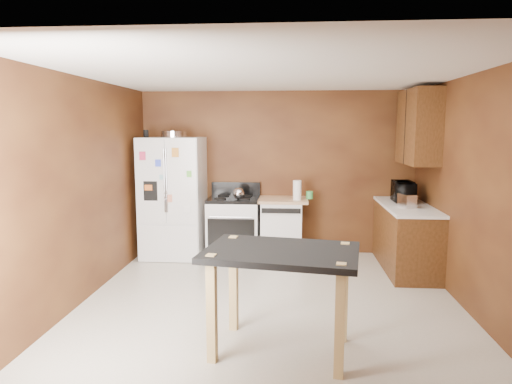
# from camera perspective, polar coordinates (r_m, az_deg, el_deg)

# --- Properties ---
(floor) EXTENTS (4.50, 4.50, 0.00)m
(floor) POSITION_cam_1_polar(r_m,az_deg,el_deg) (5.18, 1.75, -13.95)
(floor) COLOR beige
(floor) RESTS_ON ground
(ceiling) EXTENTS (4.50, 4.50, 0.00)m
(ceiling) POSITION_cam_1_polar(r_m,az_deg,el_deg) (4.84, 1.88, 14.67)
(ceiling) COLOR white
(ceiling) RESTS_ON ground
(wall_back) EXTENTS (4.20, 0.00, 4.20)m
(wall_back) POSITION_cam_1_polar(r_m,az_deg,el_deg) (7.09, 2.65, 2.43)
(wall_back) COLOR brown
(wall_back) RESTS_ON ground
(wall_front) EXTENTS (4.20, 0.00, 4.20)m
(wall_front) POSITION_cam_1_polar(r_m,az_deg,el_deg) (2.65, -0.44, -7.02)
(wall_front) COLOR brown
(wall_front) RESTS_ON ground
(wall_left) EXTENTS (0.00, 4.50, 4.50)m
(wall_left) POSITION_cam_1_polar(r_m,az_deg,el_deg) (5.38, -21.15, 0.11)
(wall_left) COLOR brown
(wall_left) RESTS_ON ground
(wall_right) EXTENTS (0.00, 4.50, 4.50)m
(wall_right) POSITION_cam_1_polar(r_m,az_deg,el_deg) (5.20, 25.58, -0.38)
(wall_right) COLOR brown
(wall_right) RESTS_ON ground
(roasting_pan) EXTENTS (0.38, 0.38, 0.09)m
(roasting_pan) POSITION_cam_1_polar(r_m,az_deg,el_deg) (6.92, -10.22, 7.13)
(roasting_pan) COLOR silver
(roasting_pan) RESTS_ON refrigerator
(pen_cup) EXTENTS (0.07, 0.07, 0.11)m
(pen_cup) POSITION_cam_1_polar(r_m,az_deg,el_deg) (6.92, -13.59, 7.10)
(pen_cup) COLOR black
(pen_cup) RESTS_ON refrigerator
(kettle) EXTENTS (0.17, 0.17, 0.17)m
(kettle) POSITION_cam_1_polar(r_m,az_deg,el_deg) (6.70, -2.20, -0.18)
(kettle) COLOR silver
(kettle) RESTS_ON gas_range
(paper_towel) EXTENTS (0.14, 0.14, 0.29)m
(paper_towel) POSITION_cam_1_polar(r_m,az_deg,el_deg) (6.71, 5.17, 0.22)
(paper_towel) COLOR white
(paper_towel) RESTS_ON dishwasher
(green_canister) EXTENTS (0.13, 0.13, 0.11)m
(green_canister) POSITION_cam_1_polar(r_m,az_deg,el_deg) (6.85, 6.71, -0.36)
(green_canister) COLOR green
(green_canister) RESTS_ON dishwasher
(toaster) EXTENTS (0.21, 0.27, 0.18)m
(toaster) POSITION_cam_1_polar(r_m,az_deg,el_deg) (6.32, 18.35, -1.04)
(toaster) COLOR silver
(toaster) RESTS_ON right_cabinets
(microwave) EXTENTS (0.33, 0.48, 0.26)m
(microwave) POSITION_cam_1_polar(r_m,az_deg,el_deg) (6.77, 17.97, -0.08)
(microwave) COLOR black
(microwave) RESTS_ON right_cabinets
(refrigerator) EXTENTS (0.90, 0.80, 1.80)m
(refrigerator) POSITION_cam_1_polar(r_m,az_deg,el_deg) (6.98, -10.31, -0.68)
(refrigerator) COLOR white
(refrigerator) RESTS_ON ground
(gas_range) EXTENTS (0.76, 0.68, 1.10)m
(gas_range) POSITION_cam_1_polar(r_m,az_deg,el_deg) (6.94, -2.78, -4.28)
(gas_range) COLOR white
(gas_range) RESTS_ON ground
(dishwasher) EXTENTS (0.78, 0.63, 0.89)m
(dishwasher) POSITION_cam_1_polar(r_m,az_deg,el_deg) (6.92, 3.19, -4.41)
(dishwasher) COLOR white
(dishwasher) RESTS_ON ground
(right_cabinets) EXTENTS (0.63, 1.58, 2.45)m
(right_cabinets) POSITION_cam_1_polar(r_m,az_deg,el_deg) (6.57, 18.65, -1.44)
(right_cabinets) COLOR brown
(right_cabinets) RESTS_ON ground
(island) EXTENTS (1.41, 1.05, 0.92)m
(island) POSITION_cam_1_polar(r_m,az_deg,el_deg) (3.95, 3.17, -9.10)
(island) COLOR black
(island) RESTS_ON ground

